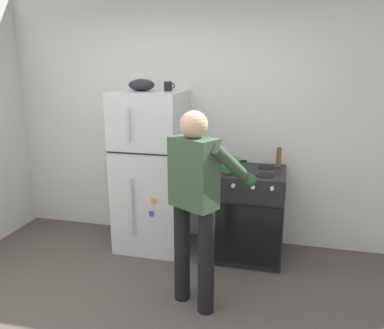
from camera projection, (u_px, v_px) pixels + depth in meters
The scene contains 8 objects.
kitchen_wall_back at pixel (200, 119), 4.09m from camera, with size 6.00×0.10×2.70m, color silver.
refrigerator at pixel (152, 171), 3.96m from camera, with size 0.68×0.72×1.67m.
stove_range at pixel (245, 214), 3.82m from camera, with size 0.76×0.67×0.91m.
person_cook at pixel (197, 193), 2.89m from camera, with size 0.68×0.75×1.60m.
red_pot at pixel (230, 164), 3.69m from camera, with size 0.32×0.22×0.12m.
coffee_mug at pixel (168, 86), 3.74m from camera, with size 0.11×0.08×0.10m.
pepper_mill at pixel (279, 157), 3.81m from camera, with size 0.05×0.05×0.20m, color brown.
mixing_bowl at pixel (142, 85), 3.75m from camera, with size 0.26×0.26×0.12m, color black.
Camera 1 is at (0.87, -2.03, 1.91)m, focal length 35.09 mm.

